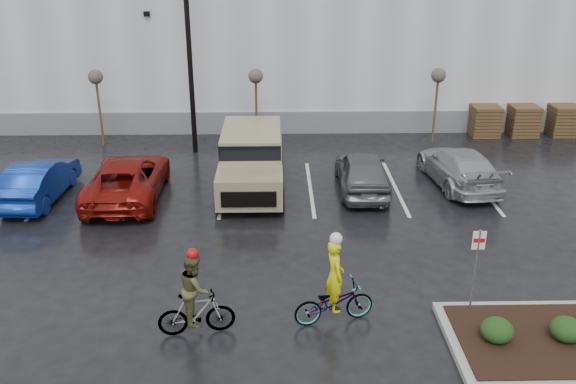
{
  "coord_description": "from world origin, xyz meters",
  "views": [
    {
      "loc": [
        -0.69,
        -11.73,
        8.18
      ],
      "look_at": [
        -0.35,
        4.59,
        1.3
      ],
      "focal_mm": 38.0,
      "sensor_mm": 36.0,
      "label": 1
    }
  ],
  "objects_px": {
    "sapling_mid": "(256,80)",
    "car_blue": "(39,180)",
    "pallet_stack_b": "(523,120)",
    "car_grey": "(362,171)",
    "suv_tan": "(251,162)",
    "cyclist_olive": "(196,303)",
    "cyclist_hivis": "(334,295)",
    "pallet_stack_c": "(563,120)",
    "fire_lane_sign": "(476,262)",
    "car_red": "(128,178)",
    "sapling_east": "(438,79)",
    "sapling_west": "(96,81)",
    "car_far_silver": "(459,167)",
    "lamppost": "(187,8)",
    "pallet_stack_a": "(484,121)"
  },
  "relations": [
    {
      "from": "pallet_stack_b",
      "to": "sapling_mid",
      "type": "bearing_deg",
      "value": -175.11
    },
    {
      "from": "car_red",
      "to": "cyclist_olive",
      "type": "bearing_deg",
      "value": 111.35
    },
    {
      "from": "sapling_mid",
      "to": "sapling_east",
      "type": "height_order",
      "value": "same"
    },
    {
      "from": "sapling_west",
      "to": "car_blue",
      "type": "bearing_deg",
      "value": -95.94
    },
    {
      "from": "car_far_silver",
      "to": "cyclist_olive",
      "type": "xyz_separation_m",
      "value": [
        -8.23,
        -8.68,
        0.13
      ]
    },
    {
      "from": "sapling_west",
      "to": "car_blue",
      "type": "distance_m",
      "value": 6.15
    },
    {
      "from": "lamppost",
      "to": "pallet_stack_b",
      "type": "xyz_separation_m",
      "value": [
        14.2,
        2.0,
        -5.01
      ]
    },
    {
      "from": "cyclist_hivis",
      "to": "suv_tan",
      "type": "bearing_deg",
      "value": 1.35
    },
    {
      "from": "sapling_mid",
      "to": "sapling_east",
      "type": "bearing_deg",
      "value": 0.0
    },
    {
      "from": "sapling_east",
      "to": "cyclist_hivis",
      "type": "relative_size",
      "value": 1.41
    },
    {
      "from": "sapling_mid",
      "to": "pallet_stack_b",
      "type": "bearing_deg",
      "value": 4.89
    },
    {
      "from": "sapling_east",
      "to": "car_blue",
      "type": "height_order",
      "value": "sapling_east"
    },
    {
      "from": "sapling_west",
      "to": "sapling_east",
      "type": "bearing_deg",
      "value": 0.0
    },
    {
      "from": "pallet_stack_a",
      "to": "fire_lane_sign",
      "type": "relative_size",
      "value": 0.61
    },
    {
      "from": "pallet_stack_a",
      "to": "car_blue",
      "type": "bearing_deg",
      "value": -158.42
    },
    {
      "from": "car_grey",
      "to": "cyclist_hivis",
      "type": "xyz_separation_m",
      "value": [
        -1.67,
        -7.78,
        0.0
      ]
    },
    {
      "from": "sapling_west",
      "to": "suv_tan",
      "type": "bearing_deg",
      "value": -38.53
    },
    {
      "from": "car_blue",
      "to": "cyclist_olive",
      "type": "bearing_deg",
      "value": 131.42
    },
    {
      "from": "lamppost",
      "to": "suv_tan",
      "type": "distance_m",
      "value": 6.7
    },
    {
      "from": "car_far_silver",
      "to": "sapling_east",
      "type": "bearing_deg",
      "value": -99.32
    },
    {
      "from": "lamppost",
      "to": "pallet_stack_c",
      "type": "bearing_deg",
      "value": 7.13
    },
    {
      "from": "pallet_stack_b",
      "to": "car_red",
      "type": "distance_m",
      "value": 17.23
    },
    {
      "from": "lamppost",
      "to": "car_far_silver",
      "type": "xyz_separation_m",
      "value": [
        9.76,
        -3.71,
        -5.02
      ]
    },
    {
      "from": "car_red",
      "to": "suv_tan",
      "type": "height_order",
      "value": "suv_tan"
    },
    {
      "from": "pallet_stack_c",
      "to": "cyclist_olive",
      "type": "relative_size",
      "value": 0.63
    },
    {
      "from": "sapling_west",
      "to": "car_blue",
      "type": "relative_size",
      "value": 0.78
    },
    {
      "from": "car_blue",
      "to": "car_far_silver",
      "type": "bearing_deg",
      "value": -173.18
    },
    {
      "from": "pallet_stack_c",
      "to": "cyclist_olive",
      "type": "bearing_deg",
      "value": -135.16
    },
    {
      "from": "pallet_stack_c",
      "to": "sapling_mid",
      "type": "bearing_deg",
      "value": -175.76
    },
    {
      "from": "car_grey",
      "to": "car_far_silver",
      "type": "height_order",
      "value": "car_grey"
    },
    {
      "from": "cyclist_olive",
      "to": "car_far_silver",
      "type": "bearing_deg",
      "value": -52.04
    },
    {
      "from": "car_grey",
      "to": "cyclist_hivis",
      "type": "height_order",
      "value": "cyclist_hivis"
    },
    {
      "from": "car_red",
      "to": "cyclist_hivis",
      "type": "distance_m",
      "value": 9.62
    },
    {
      "from": "pallet_stack_b",
      "to": "suv_tan",
      "type": "distance_m",
      "value": 13.25
    },
    {
      "from": "pallet_stack_b",
      "to": "car_blue",
      "type": "relative_size",
      "value": 0.33
    },
    {
      "from": "sapling_east",
      "to": "pallet_stack_b",
      "type": "distance_m",
      "value": 4.78
    },
    {
      "from": "car_red",
      "to": "car_grey",
      "type": "distance_m",
      "value": 7.95
    },
    {
      "from": "pallet_stack_a",
      "to": "cyclist_hivis",
      "type": "xyz_separation_m",
      "value": [
        -7.91,
        -13.99,
        0.03
      ]
    },
    {
      "from": "sapling_mid",
      "to": "car_grey",
      "type": "relative_size",
      "value": 0.78
    },
    {
      "from": "cyclist_olive",
      "to": "sapling_east",
      "type": "bearing_deg",
      "value": -40.87
    },
    {
      "from": "pallet_stack_a",
      "to": "fire_lane_sign",
      "type": "height_order",
      "value": "fire_lane_sign"
    },
    {
      "from": "pallet_stack_c",
      "to": "fire_lane_sign",
      "type": "distance_m",
      "value": 16.07
    },
    {
      "from": "lamppost",
      "to": "car_blue",
      "type": "height_order",
      "value": "lamppost"
    },
    {
      "from": "sapling_mid",
      "to": "car_blue",
      "type": "xyz_separation_m",
      "value": [
        -7.1,
        -5.76,
        -2.05
      ]
    },
    {
      "from": "sapling_east",
      "to": "cyclist_olive",
      "type": "relative_size",
      "value": 1.5
    },
    {
      "from": "sapling_east",
      "to": "car_blue",
      "type": "xyz_separation_m",
      "value": [
        -14.6,
        -5.76,
        -2.05
      ]
    },
    {
      "from": "pallet_stack_c",
      "to": "car_red",
      "type": "relative_size",
      "value": 0.27
    },
    {
      "from": "fire_lane_sign",
      "to": "car_red",
      "type": "relative_size",
      "value": 0.44
    },
    {
      "from": "pallet_stack_c",
      "to": "fire_lane_sign",
      "type": "height_order",
      "value": "fire_lane_sign"
    },
    {
      "from": "pallet_stack_b",
      "to": "fire_lane_sign",
      "type": "bearing_deg",
      "value": -114.88
    }
  ]
}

